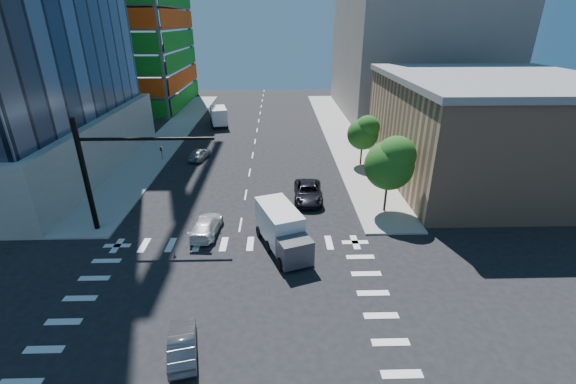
{
  "coord_description": "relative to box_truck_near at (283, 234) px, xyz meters",
  "views": [
    {
      "loc": [
        3.18,
        -16.09,
        15.52
      ],
      "look_at": [
        3.84,
        8.0,
        4.72
      ],
      "focal_mm": 24.0,
      "sensor_mm": 36.0,
      "label": 1
    }
  ],
  "objects": [
    {
      "name": "ground",
      "position": [
        -3.51,
        -8.12,
        -1.35
      ],
      "size": [
        160.0,
        160.0,
        0.0
      ],
      "primitive_type": "plane",
      "color": "black",
      "rests_on": "ground"
    },
    {
      "name": "road_markings",
      "position": [
        -3.51,
        -8.12,
        -1.34
      ],
      "size": [
        20.0,
        20.0,
        0.01
      ],
      "primitive_type": "cube",
      "color": "silver",
      "rests_on": "ground"
    },
    {
      "name": "sidewalk_ne",
      "position": [
        8.99,
        31.88,
        -1.27
      ],
      "size": [
        5.0,
        60.0,
        0.15
      ],
      "primitive_type": "cube",
      "color": "gray",
      "rests_on": "ground"
    },
    {
      "name": "sidewalk_nw",
      "position": [
        -16.01,
        31.88,
        -1.27
      ],
      "size": [
        5.0,
        60.0,
        0.15
      ],
      "primitive_type": "cube",
      "color": "gray",
      "rests_on": "ground"
    },
    {
      "name": "commercial_building",
      "position": [
        21.49,
        13.88,
        3.97
      ],
      "size": [
        20.5,
        22.5,
        10.6
      ],
      "color": "tan",
      "rests_on": "ground"
    },
    {
      "name": "bg_building_ne",
      "position": [
        23.49,
        46.88,
        12.65
      ],
      "size": [
        24.0,
        30.0,
        28.0
      ],
      "primitive_type": "cube",
      "color": "slate",
      "rests_on": "ground"
    },
    {
      "name": "signal_mast_nw",
      "position": [
        -13.51,
        3.38,
        4.15
      ],
      "size": [
        10.2,
        0.4,
        9.0
      ],
      "color": "black",
      "rests_on": "sidewalk_nw"
    },
    {
      "name": "tree_south",
      "position": [
        9.12,
        5.78,
        3.34
      ],
      "size": [
        4.16,
        4.16,
        6.82
      ],
      "color": "#382316",
      "rests_on": "sidewalk_ne"
    },
    {
      "name": "tree_north",
      "position": [
        9.42,
        17.78,
        2.64
      ],
      "size": [
        3.54,
        3.52,
        5.78
      ],
      "color": "#382316",
      "rests_on": "sidewalk_ne"
    },
    {
      "name": "car_nb_far",
      "position": [
        2.45,
        8.58,
        -0.57
      ],
      "size": [
        2.78,
        5.67,
        1.55
      ],
      "primitive_type": "imported",
      "rotation": [
        0.0,
        0.0,
        -0.04
      ],
      "color": "black",
      "rests_on": "ground"
    },
    {
      "name": "car_sb_near",
      "position": [
        -6.06,
        2.59,
        -0.66
      ],
      "size": [
        2.3,
        4.85,
        1.37
      ],
      "primitive_type": "imported",
      "rotation": [
        0.0,
        0.0,
        3.06
      ],
      "color": "white",
      "rests_on": "ground"
    },
    {
      "name": "car_sb_mid",
      "position": [
        -9.87,
        20.52,
        -0.67
      ],
      "size": [
        2.47,
        4.23,
        1.35
      ],
      "primitive_type": "imported",
      "rotation": [
        0.0,
        0.0,
        2.91
      ],
      "color": "#AAADB2",
      "rests_on": "ground"
    },
    {
      "name": "car_sb_cross",
      "position": [
        -5.26,
        -9.55,
        -0.72
      ],
      "size": [
        2.1,
        4.0,
        1.25
      ],
      "primitive_type": "imported",
      "rotation": [
        0.0,
        0.0,
        3.35
      ],
      "color": "#4F4E53",
      "rests_on": "ground"
    },
    {
      "name": "box_truck_near",
      "position": [
        0.0,
        0.0,
        0.0
      ],
      "size": [
        4.29,
        6.3,
        3.05
      ],
      "rotation": [
        0.0,
        0.0,
        0.35
      ],
      "color": "black",
      "rests_on": "ground"
    },
    {
      "name": "box_truck_far",
      "position": [
        -9.8,
        37.19,
        -0.02
      ],
      "size": [
        3.64,
        6.11,
        3.0
      ],
      "rotation": [
        0.0,
        0.0,
        3.36
      ],
      "color": "black",
      "rests_on": "ground"
    }
  ]
}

